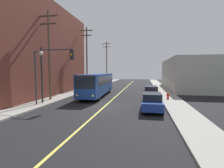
# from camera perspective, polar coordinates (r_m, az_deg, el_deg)

# --- Properties ---
(ground_plane) EXTENTS (120.00, 120.00, 0.00)m
(ground_plane) POSITION_cam_1_polar(r_m,az_deg,el_deg) (17.71, -2.63, -7.52)
(ground_plane) COLOR black
(sidewalk_left) EXTENTS (2.50, 90.00, 0.15)m
(sidewalk_left) POSITION_cam_1_polar(r_m,az_deg,el_deg) (29.34, -12.02, -2.75)
(sidewalk_left) COLOR gray
(sidewalk_left) RESTS_ON ground
(sidewalk_right) EXTENTS (2.50, 90.00, 0.15)m
(sidewalk_right) POSITION_cam_1_polar(r_m,az_deg,el_deg) (27.31, 17.41, -3.37)
(sidewalk_right) COLOR gray
(sidewalk_right) RESTS_ON ground
(lane_stripe_center) EXTENTS (0.16, 60.00, 0.01)m
(lane_stripe_center) POSITION_cam_1_polar(r_m,az_deg,el_deg) (32.32, 3.45, -2.15)
(lane_stripe_center) COLOR #D8CC4C
(lane_stripe_center) RESTS_ON ground
(building_left_brick) EXTENTS (10.00, 22.62, 13.32)m
(building_left_brick) POSITION_cam_1_polar(r_m,az_deg,el_deg) (29.76, -25.83, 9.72)
(building_left_brick) COLOR brown
(building_left_brick) RESTS_ON ground
(building_right_warehouse) EXTENTS (12.00, 21.34, 5.97)m
(building_right_warehouse) POSITION_cam_1_polar(r_m,az_deg,el_deg) (39.53, 26.04, 2.93)
(building_right_warehouse) COLOR #B2B2A8
(building_right_warehouse) RESTS_ON ground
(city_bus) EXTENTS (2.98, 12.23, 3.20)m
(city_bus) POSITION_cam_1_polar(r_m,az_deg,el_deg) (25.15, -4.81, 0.16)
(city_bus) COLOR navy
(city_bus) RESTS_ON ground
(parked_car_blue) EXTENTS (1.84, 4.41, 1.62)m
(parked_car_blue) POSITION_cam_1_polar(r_m,az_deg,el_deg) (16.36, 12.83, -5.60)
(parked_car_blue) COLOR navy
(parked_car_blue) RESTS_ON ground
(parked_car_red) EXTENTS (1.94, 4.45, 1.62)m
(parked_car_red) POSITION_cam_1_polar(r_m,az_deg,el_deg) (23.72, 12.50, -2.55)
(parked_car_red) COLOR maroon
(parked_car_red) RESTS_ON ground
(utility_pole_near) EXTENTS (2.40, 0.28, 10.57)m
(utility_pole_near) POSITION_cam_1_polar(r_m,az_deg,el_deg) (22.73, -19.76, 9.91)
(utility_pole_near) COLOR brown
(utility_pole_near) RESTS_ON sidewalk_left
(utility_pole_mid) EXTENTS (2.40, 0.28, 11.72)m
(utility_pole_mid) POSITION_cam_1_polar(r_m,az_deg,el_deg) (34.33, -8.20, 9.12)
(utility_pole_mid) COLOR brown
(utility_pole_mid) RESTS_ON sidewalk_left
(utility_pole_far) EXTENTS (2.40, 0.28, 11.92)m
(utility_pole_far) POSITION_cam_1_polar(r_m,az_deg,el_deg) (51.61, -1.76, 7.64)
(utility_pole_far) COLOR brown
(utility_pole_far) RESTS_ON sidewalk_left
(traffic_signal_left_corner) EXTENTS (3.75, 0.48, 6.00)m
(traffic_signal_left_corner) POSITION_cam_1_polar(r_m,az_deg,el_deg) (19.57, -18.18, 6.07)
(traffic_signal_left_corner) COLOR #2D2D33
(traffic_signal_left_corner) RESTS_ON sidewalk_left
(street_lamp_left) EXTENTS (0.98, 0.40, 5.50)m
(street_lamp_left) POSITION_cam_1_polar(r_m,az_deg,el_deg) (19.49, -23.13, 4.30)
(street_lamp_left) COLOR #38383D
(street_lamp_left) RESTS_ON sidewalk_left
(fire_hydrant) EXTENTS (0.44, 0.26, 0.84)m
(fire_hydrant) POSITION_cam_1_polar(r_m,az_deg,el_deg) (22.84, 17.75, -3.56)
(fire_hydrant) COLOR red
(fire_hydrant) RESTS_ON sidewalk_right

